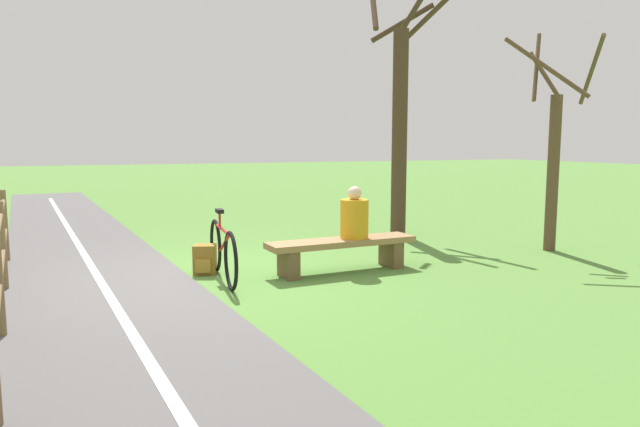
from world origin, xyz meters
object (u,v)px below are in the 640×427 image
bicycle (223,251)px  tree_far_right (553,153)px  person_seated (354,217)px  backpack (205,260)px  bench (342,248)px  tree_near_bench (400,116)px

bicycle → tree_far_right: size_ratio=0.51×
person_seated → tree_far_right: 3.58m
backpack → tree_far_right: 5.57m
bench → bicycle: 1.58m
bicycle → backpack: bicycle is taller
tree_far_right → bench: bearing=1.1°
person_seated → backpack: (1.90, -0.56, -0.54)m
backpack → tree_near_bench: bearing=-155.4°
bench → person_seated: (-0.18, -0.01, 0.41)m
person_seated → backpack: 2.05m
person_seated → tree_far_right: size_ratio=0.20×
tree_near_bench → person_seated: bearing=48.8°
bench → tree_near_bench: (-2.28, -2.40, 1.88)m
backpack → tree_near_bench: (-3.99, -1.82, 2.00)m
person_seated → tree_near_bench: 3.50m
person_seated → tree_far_right: tree_far_right is taller
backpack → tree_far_right: size_ratio=0.11×
bicycle → backpack: bearing=-158.2°
bench → person_seated: bearing=-180.0°
tree_far_right → tree_near_bench: tree_near_bench is taller
bicycle → tree_far_right: (-5.24, 0.09, 1.17)m
backpack → tree_near_bench: 4.82m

